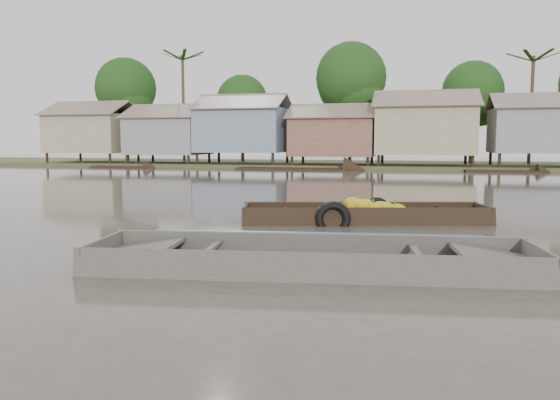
# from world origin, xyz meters

# --- Properties ---
(ground) EXTENTS (120.00, 120.00, 0.00)m
(ground) POSITION_xyz_m (0.00, 0.00, 0.00)
(ground) COLOR #463D36
(ground) RESTS_ON ground
(riverbank) EXTENTS (120.00, 12.47, 10.22)m
(riverbank) POSITION_xyz_m (3.03, 31.86, 3.07)
(riverbank) COLOR #384723
(riverbank) RESTS_ON ground
(banana_boat) EXTENTS (5.92, 2.67, 0.82)m
(banana_boat) POSITION_xyz_m (0.50, 3.42, 0.16)
(banana_boat) COLOR black
(banana_boat) RESTS_ON ground
(viewer_boat) EXTENTS (6.83, 2.57, 0.54)m
(viewer_boat) POSITION_xyz_m (0.20, -1.58, 0.04)
(viewer_boat) COLOR #423D38
(viewer_boat) RESTS_ON ground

